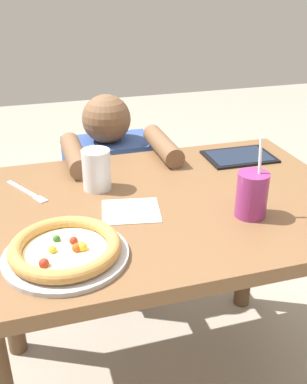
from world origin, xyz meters
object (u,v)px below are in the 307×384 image
tablet (239,157)px  diner_seated (111,209)px  pizza_near (65,250)px  water_cup_clear (97,169)px  drink_cup_colored (252,194)px  fork (28,192)px

tablet → diner_seated: diner_seated is taller
pizza_near → water_cup_clear: bearing=68.3°
diner_seated → water_cup_clear: bearing=-105.5°
pizza_near → diner_seated: (0.26, 0.78, -0.34)m
water_cup_clear → tablet: water_cup_clear is taller
drink_cup_colored → fork: 0.66m
drink_cup_colored → fork: drink_cup_colored is taller
drink_cup_colored → diner_seated: (-0.25, 0.72, -0.38)m
fork → tablet: bearing=5.7°
fork → diner_seated: diner_seated is taller
pizza_near → fork: (-0.07, 0.38, -0.02)m
water_cup_clear → tablet: 0.55m
drink_cup_colored → tablet: bearing=67.5°
drink_cup_colored → diner_seated: size_ratio=0.24×
pizza_near → tablet: 0.81m
water_cup_clear → diner_seated: (0.12, 0.43, -0.38)m
drink_cup_colored → water_cup_clear: 0.47m
drink_cup_colored → water_cup_clear: (-0.37, 0.29, -0.00)m
drink_cup_colored → tablet: (0.16, 0.39, -0.06)m
fork → diner_seated: size_ratio=0.20×
drink_cup_colored → water_cup_clear: drink_cup_colored is taller
tablet → water_cup_clear: bearing=-169.2°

